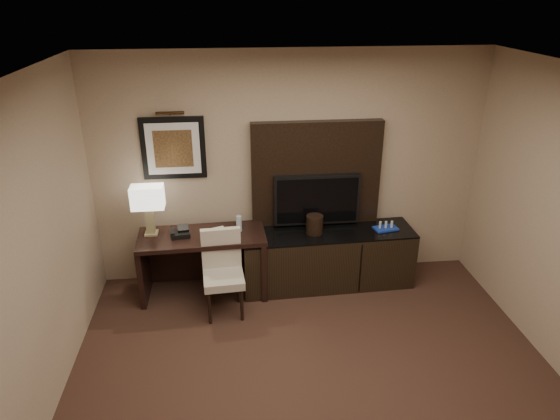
{
  "coord_description": "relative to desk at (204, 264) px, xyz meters",
  "views": [
    {
      "loc": [
        -0.7,
        -2.92,
        3.27
      ],
      "look_at": [
        -0.19,
        1.8,
        1.15
      ],
      "focal_mm": 32.0,
      "sensor_mm": 36.0,
      "label": 1
    }
  ],
  "objects": [
    {
      "name": "ceiling",
      "position": [
        1.03,
        -2.1,
        2.32
      ],
      "size": [
        4.5,
        5.0,
        0.01
      ],
      "primitive_type": "cube",
      "color": "silver",
      "rests_on": "wall_back"
    },
    {
      "name": "wall_back",
      "position": [
        1.03,
        0.4,
        0.97
      ],
      "size": [
        4.5,
        0.01,
        2.7
      ],
      "primitive_type": "cube",
      "color": "tan",
      "rests_on": "floor"
    },
    {
      "name": "desk",
      "position": [
        0.0,
        0.0,
        0.0
      ],
      "size": [
        1.43,
        0.66,
        0.75
      ],
      "primitive_type": "cube",
      "rotation": [
        0.0,
        0.0,
        0.04
      ],
      "color": "black",
      "rests_on": "floor"
    },
    {
      "name": "credenza",
      "position": [
        1.45,
        0.05,
        -0.03
      ],
      "size": [
        2.02,
        0.62,
        0.69
      ],
      "primitive_type": "cube",
      "rotation": [
        0.0,
        0.0,
        0.03
      ],
      "color": "black",
      "rests_on": "floor"
    },
    {
      "name": "tv_wall_panel",
      "position": [
        1.33,
        0.34,
        0.89
      ],
      "size": [
        1.5,
        0.12,
        1.3
      ],
      "primitive_type": "cube",
      "color": "black",
      "rests_on": "wall_back"
    },
    {
      "name": "tv",
      "position": [
        1.33,
        0.24,
        0.64
      ],
      "size": [
        1.0,
        0.08,
        0.6
      ],
      "primitive_type": "cube",
      "color": "black",
      "rests_on": "tv_wall_panel"
    },
    {
      "name": "artwork",
      "position": [
        -0.27,
        0.38,
        1.27
      ],
      "size": [
        0.7,
        0.04,
        0.7
      ],
      "primitive_type": "cube",
      "color": "black",
      "rests_on": "wall_back"
    },
    {
      "name": "picture_light",
      "position": [
        -0.27,
        0.34,
        1.67
      ],
      "size": [
        0.04,
        0.04,
        0.3
      ],
      "primitive_type": "cylinder",
      "color": "#3B2613",
      "rests_on": "wall_back"
    },
    {
      "name": "desk_chair",
      "position": [
        0.22,
        -0.42,
        0.07
      ],
      "size": [
        0.46,
        0.52,
        0.89
      ],
      "primitive_type": null,
      "rotation": [
        0.0,
        0.0,
        0.07
      ],
      "color": "beige",
      "rests_on": "floor"
    },
    {
      "name": "table_lamp",
      "position": [
        -0.56,
        0.08,
        0.69
      ],
      "size": [
        0.43,
        0.32,
        0.62
      ],
      "primitive_type": null,
      "rotation": [
        0.0,
        0.0,
        0.28
      ],
      "color": "tan",
      "rests_on": "desk"
    },
    {
      "name": "desk_phone",
      "position": [
        -0.23,
        0.0,
        0.43
      ],
      "size": [
        0.23,
        0.21,
        0.1
      ],
      "primitive_type": null,
      "rotation": [
        0.0,
        0.0,
        0.14
      ],
      "color": "black",
      "rests_on": "desk"
    },
    {
      "name": "blue_folder",
      "position": [
        0.15,
        -0.08,
        0.39
      ],
      "size": [
        0.24,
        0.32,
        0.02
      ],
      "primitive_type": "cube",
      "rotation": [
        0.0,
        0.0,
        0.02
      ],
      "color": "#1A63A9",
      "rests_on": "desk"
    },
    {
      "name": "book",
      "position": [
        0.11,
        -0.01,
        0.49
      ],
      "size": [
        0.17,
        0.08,
        0.23
      ],
      "primitive_type": "imported",
      "rotation": [
        0.0,
        0.0,
        0.37
      ],
      "color": "#BDA895",
      "rests_on": "desk"
    },
    {
      "name": "water_bottle",
      "position": [
        0.42,
        0.06,
        0.47
      ],
      "size": [
        0.06,
        0.06,
        0.18
      ],
      "primitive_type": "cylinder",
      "rotation": [
        0.0,
        0.0,
        -0.02
      ],
      "color": "silver",
      "rests_on": "desk"
    },
    {
      "name": "ice_bucket",
      "position": [
        1.28,
        0.04,
        0.42
      ],
      "size": [
        0.21,
        0.21,
        0.22
      ],
      "primitive_type": "cylinder",
      "rotation": [
        0.0,
        0.0,
        0.11
      ],
      "color": "black",
      "rests_on": "credenza"
    },
    {
      "name": "minibar_tray",
      "position": [
        2.12,
        0.05,
        0.36
      ],
      "size": [
        0.3,
        0.21,
        0.1
      ],
      "primitive_type": null,
      "rotation": [
        0.0,
        0.0,
        0.19
      ],
      "color": "#1837A2",
      "rests_on": "credenza"
    }
  ]
}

